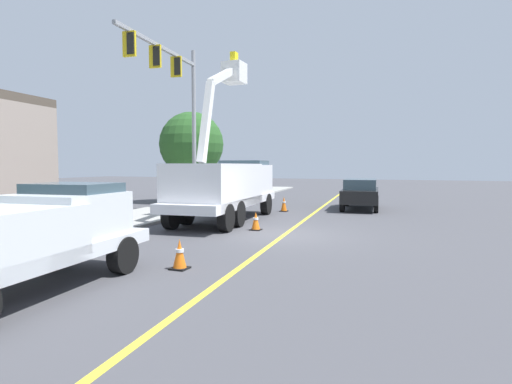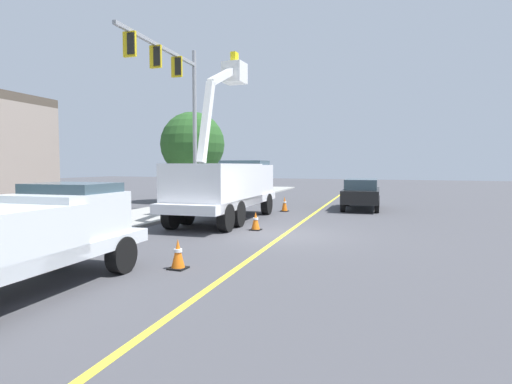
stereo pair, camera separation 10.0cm
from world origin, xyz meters
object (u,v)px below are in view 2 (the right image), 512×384
traffic_cone_mid_front (178,254)px  traffic_cone_mid_rear (256,221)px  traffic_cone_trailing (285,204)px  passing_minivan (361,192)px  utility_bucket_truck (226,184)px  service_pickup_truck (18,236)px  traffic_signal_mast (176,91)px

traffic_cone_mid_front → traffic_cone_mid_rear: 6.17m
traffic_cone_mid_rear → traffic_cone_trailing: bearing=8.2°
passing_minivan → traffic_cone_mid_rear: passing_minivan is taller
traffic_cone_mid_front → traffic_cone_trailing: size_ratio=0.90×
utility_bucket_truck → traffic_cone_mid_front: 8.75m
utility_bucket_truck → service_pickup_truck: utility_bucket_truck is taller
traffic_signal_mast → utility_bucket_truck: bearing=-109.2°
utility_bucket_truck → traffic_signal_mast: (1.14, 3.27, 4.48)m
traffic_cone_mid_front → traffic_cone_mid_rear: size_ratio=1.02×
passing_minivan → traffic_cone_mid_front: size_ratio=6.89×
utility_bucket_truck → traffic_cone_trailing: size_ratio=10.47×
utility_bucket_truck → passing_minivan: 8.67m
passing_minivan → traffic_cone_trailing: passing_minivan is taller
traffic_cone_mid_front → traffic_cone_trailing: 12.70m
traffic_cone_trailing → utility_bucket_truck: bearing=163.6°
passing_minivan → traffic_cone_mid_front: bearing=171.8°
service_pickup_truck → passing_minivan: service_pickup_truck is taller
traffic_cone_mid_rear → traffic_cone_trailing: (6.47, 0.93, 0.05)m
utility_bucket_truck → traffic_cone_mid_rear: 3.30m
utility_bucket_truck → traffic_cone_mid_front: bearing=-161.7°
service_pickup_truck → traffic_cone_mid_rear: size_ratio=8.22×
utility_bucket_truck → traffic_signal_mast: 5.66m
utility_bucket_truck → traffic_signal_mast: size_ratio=0.98×
utility_bucket_truck → service_pickup_truck: size_ratio=1.46×
traffic_cone_mid_front → passing_minivan: bearing=-8.2°
traffic_cone_mid_rear → traffic_signal_mast: (3.21, 5.50, 5.75)m
utility_bucket_truck → passing_minivan: size_ratio=1.70×
service_pickup_truck → traffic_cone_trailing: size_ratio=7.19×
passing_minivan → traffic_signal_mast: 11.36m
utility_bucket_truck → service_pickup_truck: bearing=-175.1°
service_pickup_truck → passing_minivan: size_ratio=1.16×
traffic_cone_mid_rear → traffic_signal_mast: 8.58m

